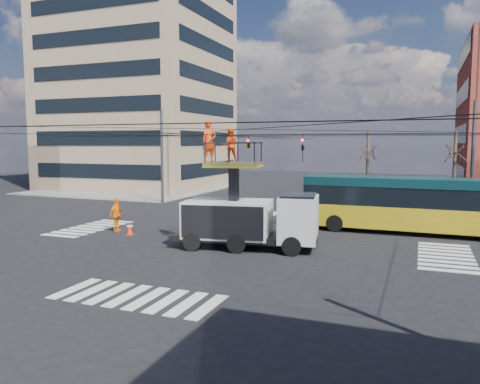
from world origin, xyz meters
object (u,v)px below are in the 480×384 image
traffic_cone (130,228)px  flagger (304,224)px  utility_truck (249,208)px  city_bus (416,204)px  worker_ground (116,215)px

traffic_cone → flagger: (9.65, 1.77, 0.52)m
utility_truck → city_bus: 10.35m
utility_truck → worker_ground: bearing=162.8°
utility_truck → city_bus: (7.59, 7.03, -0.29)m
traffic_cone → utility_truck: bearing=-5.6°
utility_truck → worker_ground: (-8.80, 1.30, -1.04)m
city_bus → traffic_cone: (-15.10, -6.30, -1.34)m
traffic_cone → flagger: flagger is taller
city_bus → traffic_cone: bearing=-156.7°
city_bus → flagger: 7.13m
worker_ground → flagger: bearing=-83.7°
utility_truck → traffic_cone: size_ratio=9.42×
utility_truck → traffic_cone: utility_truck is taller
traffic_cone → worker_ground: size_ratio=0.40×
traffic_cone → worker_ground: 1.53m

